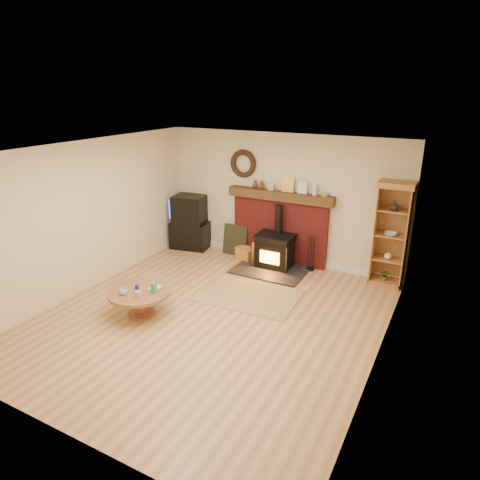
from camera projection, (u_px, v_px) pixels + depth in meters
The scene contains 11 objects.
ground at pixel (211, 318), 6.72m from camera, with size 5.50×5.50×0.00m, color #AA7647.
room_shell at pixel (211, 211), 6.23m from camera, with size 5.02×5.52×2.61m.
chimney_breast at pixel (280, 224), 8.67m from camera, with size 2.20×0.22×1.78m.
wood_stove at pixel (274, 252), 8.46m from camera, with size 1.40×1.00×1.25m.
area_rug at pixel (248, 295), 7.43m from camera, with size 1.71×1.18×0.01m, color brown.
tv_unit at pixel (190, 223), 9.48m from camera, with size 0.90×0.70×1.19m.
curio_cabinet at pixel (391, 235), 7.56m from camera, with size 0.61×0.44×1.92m.
firelog_box at pixel (246, 254), 8.95m from camera, with size 0.41×0.26×0.26m, color yellow.
leaning_painting at pixel (235, 240), 9.16m from camera, with size 0.55×0.03×0.66m, color black.
fire_tools at pixel (310, 264), 8.42m from camera, with size 0.16×0.16×0.70m.
coffee_table at pixel (140, 295), 6.70m from camera, with size 0.99×0.99×0.58m.
Camera 1 is at (3.17, -5.01, 3.44)m, focal length 32.00 mm.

